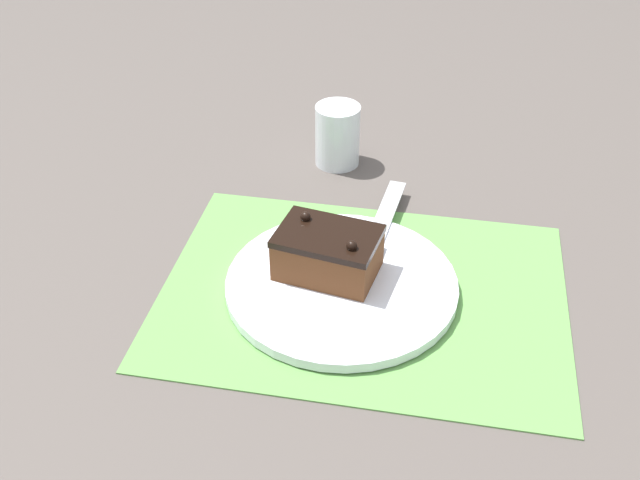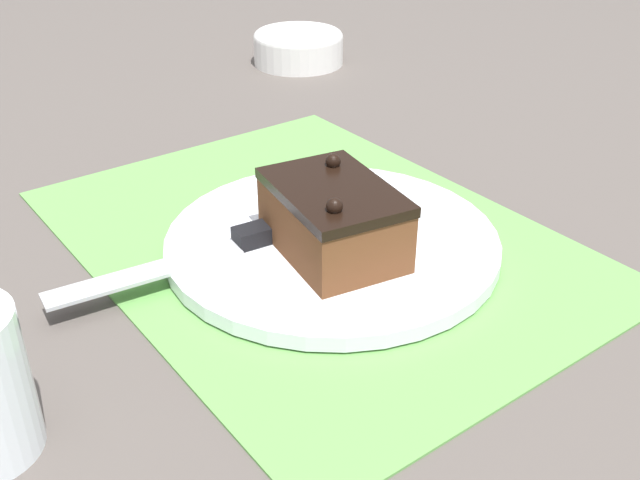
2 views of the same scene
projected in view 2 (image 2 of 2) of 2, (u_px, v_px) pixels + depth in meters
ground_plane at (314, 240)px, 0.62m from camera, size 3.00×3.00×0.00m
placemat_woven at (313, 238)px, 0.62m from camera, size 0.46×0.34×0.00m
cake_plate at (329, 243)px, 0.60m from camera, size 0.27×0.27×0.01m
chocolate_cake at (333, 219)px, 0.56m from camera, size 0.13×0.10×0.06m
serving_knife at (235, 244)px, 0.58m from camera, size 0.04×0.22×0.01m
small_bowl at (298, 46)px, 1.04m from camera, size 0.12×0.12×0.05m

